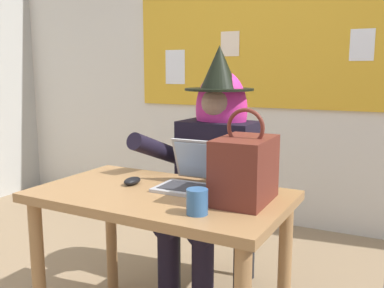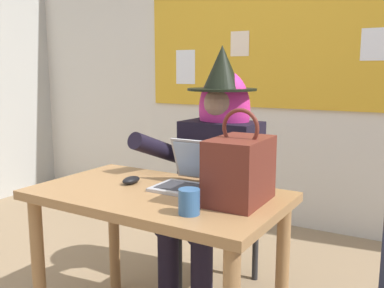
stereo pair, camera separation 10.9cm
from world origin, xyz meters
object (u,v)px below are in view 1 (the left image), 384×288
Objects in this scene: chair_at_desk at (221,199)px; handbag at (245,169)px; laptop at (192,177)px; computer_mouse at (132,181)px; coffee_mug at (197,202)px; person_costumed at (214,157)px; desk_main at (160,217)px.

chair_at_desk is 0.82m from handbag.
laptop is at bearing 3.83° from chair_at_desk.
computer_mouse is at bearing -21.41° from chair_at_desk.
laptop reaches higher than computer_mouse.
coffee_mug is (-0.10, -0.23, -0.09)m from handbag.
person_costumed reaches higher than coffee_mug.
handbag is at bearing 5.58° from desk_main.
coffee_mug reaches higher than computer_mouse.
desk_main is 3.96× the size of laptop.
handbag is 3.98× the size of coffee_mug.
coffee_mug is (0.27, -0.87, 0.27)m from chair_at_desk.
coffee_mug is at bearing -27.12° from computer_mouse.
chair_at_desk is 0.95m from coffee_mug.
computer_mouse is (-0.19, -0.51, -0.04)m from person_costumed.
laptop is (0.09, -0.55, 0.27)m from chair_at_desk.
desk_main is at bearing -124.93° from laptop.
desk_main is 0.23m from computer_mouse.
computer_mouse is (-0.27, -0.08, -0.03)m from laptop.
laptop is 0.37m from coffee_mug.
chair_at_desk is at bearing 119.73° from handbag.
handbag reaches higher than coffee_mug.
chair_at_desk is 9.42× the size of coffee_mug.
desk_main is 0.69m from chair_at_desk.
laptop is 2.98× the size of coffee_mug.
person_costumed is 13.23× the size of computer_mouse.
laptop is 0.28m from computer_mouse.
person_costumed is at bearing 109.31° from coffee_mug.
chair_at_desk is at bearing 74.60° from computer_mouse.
computer_mouse reaches higher than desk_main.
handbag reaches higher than computer_mouse.
person_costumed is at bearing 88.98° from desk_main.
chair_at_desk is 2.37× the size of handbag.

